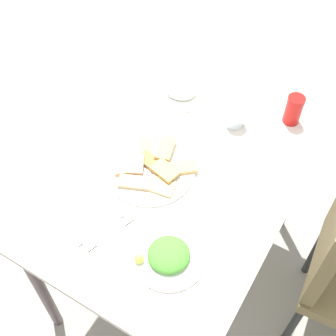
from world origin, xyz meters
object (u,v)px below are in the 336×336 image
(soda_can, at_px, (294,110))
(fork, at_px, (101,228))
(pide_platter, at_px, (150,168))
(dining_table, at_px, (179,190))
(spoon, at_px, (110,233))
(salad_plate_rice, at_px, (168,256))
(salad_plate_greens, at_px, (181,91))
(paper_napkin, at_px, (106,231))
(drinking_glass, at_px, (235,115))

(soda_can, distance_m, fork, 0.86)
(pide_platter, relative_size, soda_can, 2.70)
(dining_table, relative_size, spoon, 5.77)
(dining_table, height_order, salad_plate_rice, salad_plate_rice)
(soda_can, bearing_deg, spoon, -21.76)
(salad_plate_rice, distance_m, spoon, 0.21)
(salad_plate_rice, xyz_separation_m, soda_can, (-0.76, 0.11, 0.04))
(dining_table, height_order, soda_can, soda_can)
(pide_platter, relative_size, spoon, 1.70)
(salad_plate_greens, bearing_deg, fork, 7.93)
(dining_table, distance_m, spoon, 0.35)
(dining_table, xyz_separation_m, soda_can, (-0.46, 0.24, 0.15))
(pide_platter, distance_m, paper_napkin, 0.29)
(salad_plate_rice, distance_m, fork, 0.24)
(salad_plate_greens, relative_size, salad_plate_rice, 0.92)
(soda_can, distance_m, spoon, 0.85)
(soda_can, relative_size, paper_napkin, 1.07)
(soda_can, height_order, drinking_glass, soda_can)
(pide_platter, bearing_deg, soda_can, 145.30)
(pide_platter, relative_size, salad_plate_rice, 1.41)
(soda_can, distance_m, paper_napkin, 0.85)
(fork, bearing_deg, dining_table, -179.28)
(dining_table, xyz_separation_m, paper_napkin, (0.33, -0.09, 0.09))
(fork, bearing_deg, spoon, 109.32)
(pide_platter, xyz_separation_m, salad_plate_greens, (-0.40, -0.10, 0.01))
(soda_can, bearing_deg, salad_plate_greens, -78.30)
(salad_plate_rice, bearing_deg, pide_platter, -138.72)
(paper_napkin, bearing_deg, spoon, 90.00)
(pide_platter, distance_m, drinking_glass, 0.40)
(drinking_glass, height_order, spoon, drinking_glass)
(drinking_glass, distance_m, fork, 0.68)
(salad_plate_rice, relative_size, spoon, 1.21)
(pide_platter, height_order, salad_plate_greens, salad_plate_greens)
(dining_table, height_order, paper_napkin, paper_napkin)
(spoon, bearing_deg, salad_plate_greens, -150.53)
(spoon, bearing_deg, soda_can, 176.88)
(salad_plate_greens, distance_m, soda_can, 0.46)
(fork, bearing_deg, salad_plate_rice, 114.99)
(fork, xyz_separation_m, spoon, (0.00, 0.04, 0.00))
(pide_platter, bearing_deg, salad_plate_rice, 41.28)
(pide_platter, height_order, paper_napkin, pide_platter)
(dining_table, xyz_separation_m, fork, (0.33, -0.11, 0.10))
(paper_napkin, bearing_deg, pide_platter, -177.97)
(dining_table, distance_m, drinking_glass, 0.36)
(salad_plate_rice, distance_m, paper_napkin, 0.23)
(salad_plate_greens, height_order, paper_napkin, salad_plate_greens)
(drinking_glass, distance_m, spoon, 0.67)
(salad_plate_greens, distance_m, fork, 0.70)
(drinking_glass, bearing_deg, fork, -13.91)
(salad_plate_greens, relative_size, paper_napkin, 1.89)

